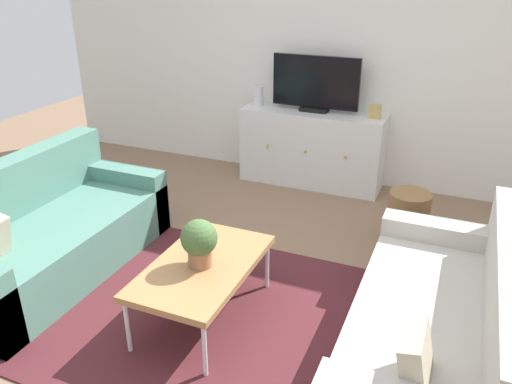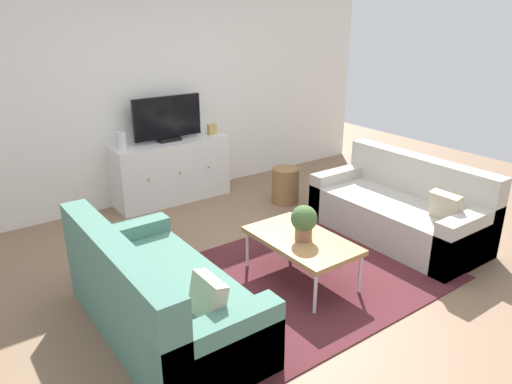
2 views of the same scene
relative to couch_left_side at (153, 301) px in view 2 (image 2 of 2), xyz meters
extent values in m
plane|color=#84664C|center=(1.44, 0.10, -0.28)|extent=(10.00, 10.00, 0.00)
cube|color=silver|center=(1.44, 2.65, 1.07)|extent=(6.40, 0.12, 2.70)
cube|color=#4C1E23|center=(1.44, -0.05, -0.27)|extent=(2.50, 1.90, 0.01)
cube|color=#4C7A6B|center=(0.09, 0.00, -0.07)|extent=(0.87, 1.81, 0.42)
cube|color=#4C7A6B|center=(-0.25, 0.00, 0.14)|extent=(0.20, 1.81, 0.83)
cube|color=#4C7A6B|center=(0.09, 0.82, 0.00)|extent=(0.87, 0.18, 0.55)
cube|color=#4C7A6B|center=(0.09, -0.81, 0.00)|extent=(0.87, 0.18, 0.55)
cube|color=#B2A58C|center=(0.14, -0.57, 0.26)|extent=(0.16, 0.30, 0.31)
cube|color=#B2ADA3|center=(2.79, 0.00, -0.07)|extent=(0.87, 1.81, 0.42)
cube|color=#B2ADA3|center=(3.12, 0.00, 0.14)|extent=(0.20, 1.81, 0.83)
cube|color=#B2ADA3|center=(2.79, 0.82, 0.00)|extent=(0.87, 0.18, 0.55)
cube|color=#B2ADA3|center=(2.79, -0.81, 0.00)|extent=(0.87, 0.18, 0.55)
cube|color=#B2A58C|center=(2.74, -0.57, 0.26)|extent=(0.16, 0.30, 0.31)
cube|color=#A37547|center=(1.39, -0.07, 0.12)|extent=(0.59, 1.02, 0.04)
cylinder|color=silver|center=(1.13, -0.54, -0.09)|extent=(0.03, 0.03, 0.37)
cylinder|color=silver|center=(1.64, -0.54, -0.09)|extent=(0.03, 0.03, 0.37)
cylinder|color=silver|center=(1.13, 0.40, -0.09)|extent=(0.03, 0.03, 0.37)
cylinder|color=silver|center=(1.64, 0.40, -0.09)|extent=(0.03, 0.03, 0.37)
cylinder|color=#936042|center=(1.39, -0.09, 0.19)|extent=(0.15, 0.15, 0.11)
sphere|color=#426033|center=(1.39, -0.09, 0.33)|extent=(0.23, 0.23, 0.23)
cube|color=silver|center=(1.35, 2.37, 0.11)|extent=(1.45, 0.44, 0.77)
sphere|color=#B79338|center=(0.95, 2.14, 0.15)|extent=(0.03, 0.03, 0.03)
sphere|color=#B79338|center=(1.35, 2.14, 0.15)|extent=(0.03, 0.03, 0.03)
sphere|color=#B79338|center=(1.76, 2.14, 0.15)|extent=(0.03, 0.03, 0.03)
cube|color=black|center=(1.35, 2.39, 0.52)|extent=(0.28, 0.16, 0.04)
cube|color=black|center=(1.35, 2.39, 0.79)|extent=(0.88, 0.04, 0.51)
cylinder|color=silver|center=(0.75, 2.37, 0.60)|extent=(0.11, 0.11, 0.20)
cube|color=tan|center=(1.96, 2.37, 0.56)|extent=(0.11, 0.07, 0.13)
cylinder|color=olive|center=(2.46, 1.46, -0.05)|extent=(0.34, 0.34, 0.45)
camera|label=1|loc=(2.76, -2.46, 1.87)|focal=35.77mm
camera|label=2|loc=(-1.17, -2.90, 2.01)|focal=33.74mm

